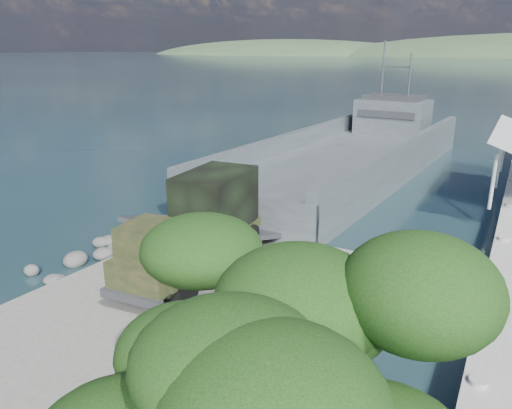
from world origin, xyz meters
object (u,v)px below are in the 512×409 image
landing_craft (347,164)px  soldier (153,268)px  military_truck (199,225)px  overhang_tree (261,340)px

landing_craft → soldier: (-0.21, -23.99, 0.53)m
soldier → military_truck: bearing=82.2°
landing_craft → overhang_tree: landing_craft is taller
military_truck → soldier: (-0.48, -2.61, -1.07)m
landing_craft → military_truck: size_ratio=4.33×
military_truck → soldier: size_ratio=4.66×
landing_craft → overhang_tree: (8.96, -32.05, 4.56)m
military_truck → overhang_tree: (8.70, -10.66, 2.96)m
military_truck → landing_craft: bearing=87.0°
military_truck → overhang_tree: overhang_tree is taller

